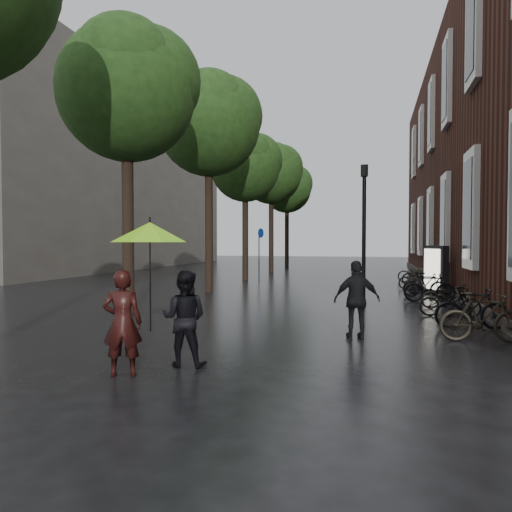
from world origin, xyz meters
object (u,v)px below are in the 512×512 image
(person_burgundy, at_px, (122,323))
(person_black, at_px, (184,318))
(lamp_post, at_px, (364,220))
(pedestrian_walking, at_px, (357,300))
(parked_bicycles, at_px, (432,286))
(ad_lightbox, at_px, (436,270))

(person_burgundy, bearing_deg, person_black, -151.63)
(person_black, bearing_deg, lamp_post, -114.43)
(lamp_post, bearing_deg, pedestrian_walking, -90.42)
(person_burgundy, xyz_separation_m, pedestrian_walking, (3.34, 3.56, 0.01))
(person_black, distance_m, lamp_post, 8.94)
(person_burgundy, relative_size, pedestrian_walking, 0.99)
(lamp_post, bearing_deg, person_burgundy, -110.47)
(parked_bicycles, bearing_deg, lamp_post, -139.81)
(person_black, xyz_separation_m, parked_bicycles, (5.05, 10.27, -0.32))
(person_black, bearing_deg, person_burgundy, 42.02)
(parked_bicycles, bearing_deg, pedestrian_walking, -107.71)
(pedestrian_walking, distance_m, lamp_post, 5.82)
(person_black, bearing_deg, ad_lightbox, -121.15)
(parked_bicycles, relative_size, ad_lightbox, 7.71)
(parked_bicycles, xyz_separation_m, lamp_post, (-2.35, -1.98, 2.27))
(pedestrian_walking, xyz_separation_m, lamp_post, (0.04, 5.49, 1.92))
(pedestrian_walking, relative_size, lamp_post, 0.36)
(person_black, xyz_separation_m, pedestrian_walking, (2.66, 2.80, 0.04))
(pedestrian_walking, height_order, lamp_post, lamp_post)
(person_burgundy, xyz_separation_m, person_black, (0.68, 0.76, -0.03))
(person_burgundy, distance_m, pedestrian_walking, 4.88)
(parked_bicycles, bearing_deg, ad_lightbox, 77.97)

